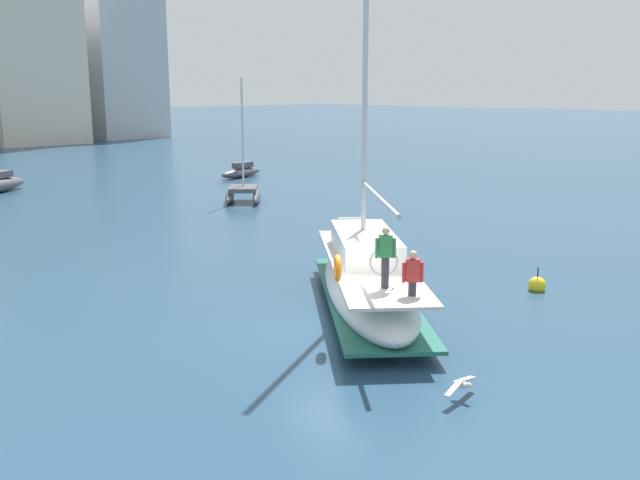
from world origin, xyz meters
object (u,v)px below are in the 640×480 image
Objects in this scene: moored_cutter_right at (243,193)px; seagull at (461,384)px; moored_sloop_near at (241,171)px; mooring_buoy at (537,285)px; main_sailboat at (368,279)px.

moored_cutter_right is 27.67m from seagull.
moored_cutter_right is 5.49× the size of seagull.
moored_sloop_near is 7.61× the size of mooring_buoy.
mooring_buoy is (-4.97, -21.10, -0.36)m from moored_cutter_right.
main_sailboat is 32.69m from moored_sloop_near.
moored_cutter_right is (10.32, 18.50, -0.38)m from main_sailboat.
mooring_buoy is (5.35, -2.60, -0.74)m from main_sailboat.
moored_cutter_right is 21.68m from mooring_buoy.
moored_cutter_right reaches higher than seagull.
moored_sloop_near reaches higher than mooring_buoy.
moored_sloop_near is at bearing 68.06° from mooring_buoy.
moored_sloop_near is 0.96× the size of moored_cutter_right.
moored_sloop_near reaches higher than seagull.
moored_cutter_right is at bearing -128.37° from moored_sloop_near.
main_sailboat is 1.87× the size of moored_cutter_right.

